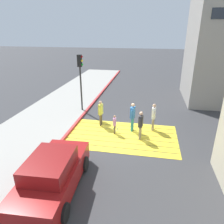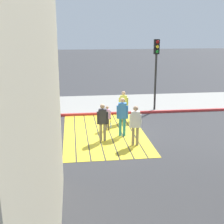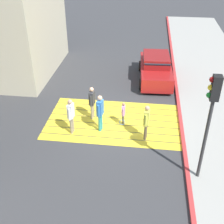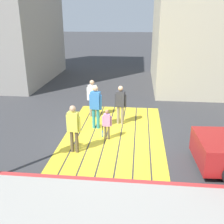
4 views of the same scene
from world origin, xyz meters
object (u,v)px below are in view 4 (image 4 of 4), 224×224
Objects in this scene: pedestrian_adult_trailing at (92,96)px; pedestrian_adult_side at (96,104)px; pedestrian_child_with_racket at (107,123)px; pedestrian_teen_behind at (74,126)px; pedestrian_adult_lead at (120,102)px.

pedestrian_adult_side reaches higher than pedestrian_adult_trailing.
pedestrian_adult_side is 1.52× the size of pedestrian_child_with_racket.
pedestrian_adult_trailing reaches higher than pedestrian_teen_behind.
pedestrian_adult_side reaches higher than pedestrian_child_with_racket.
pedestrian_adult_trailing is 1.45× the size of pedestrian_child_with_racket.
pedestrian_adult_side is at bearing -164.41° from pedestrian_adult_trailing.
pedestrian_adult_lead is 2.97m from pedestrian_teen_behind.
pedestrian_adult_side is 2.13m from pedestrian_teen_behind.
pedestrian_adult_trailing is at bearing 61.64° from pedestrian_adult_lead.
pedestrian_child_with_racket is at bearing -150.29° from pedestrian_adult_side.
pedestrian_teen_behind is 1.41× the size of pedestrian_child_with_racket.
pedestrian_adult_lead is at bearing -14.18° from pedestrian_child_with_racket.
pedestrian_adult_lead is 1.41× the size of pedestrian_child_with_racket.
pedestrian_teen_behind reaches higher than pedestrian_child_with_racket.
pedestrian_teen_behind is at bearing 169.11° from pedestrian_adult_side.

